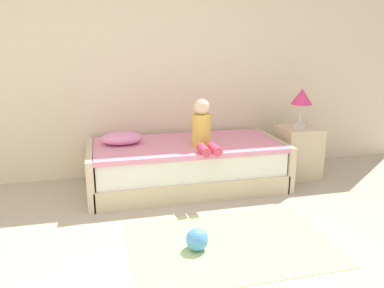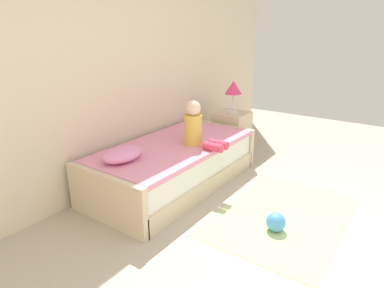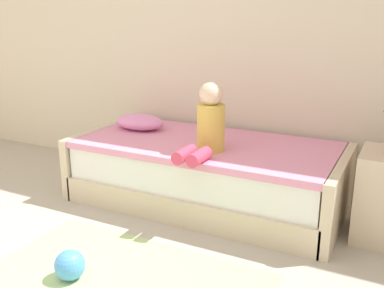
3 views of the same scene
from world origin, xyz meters
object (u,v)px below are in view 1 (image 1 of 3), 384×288
object	(u,v)px
bed	(187,165)
pillow	(122,138)
table_lamp	(302,98)
child_figure	(203,128)
toy_ball	(197,239)
nightstand	(298,152)

from	to	relation	value
bed	pillow	xyz separation A→B (m)	(-0.68, 0.10, 0.32)
table_lamp	pillow	distance (m)	2.07
bed	child_figure	bearing A→B (deg)	-62.94
child_figure	table_lamp	bearing A→B (deg)	10.24
toy_ball	bed	bearing A→B (deg)	80.32
nightstand	toy_ball	world-z (taller)	nightstand
bed	pillow	size ratio (longest dim) A/B	4.80
nightstand	child_figure	size ratio (longest dim) A/B	1.18
table_lamp	toy_ball	bearing A→B (deg)	-139.91
bed	table_lamp	xyz separation A→B (m)	(1.35, -0.01, 0.69)
nightstand	table_lamp	size ratio (longest dim) A/B	1.33
nightstand	toy_ball	size ratio (longest dim) A/B	3.40
bed	child_figure	xyz separation A→B (m)	(0.12, -0.23, 0.46)
child_figure	pillow	distance (m)	0.88
bed	table_lamp	size ratio (longest dim) A/B	4.69
pillow	bed	bearing A→B (deg)	-8.32
table_lamp	child_figure	world-z (taller)	table_lamp
toy_ball	table_lamp	bearing A→B (deg)	40.09
nightstand	table_lamp	xyz separation A→B (m)	(0.00, 0.00, 0.64)
bed	nightstand	world-z (taller)	nightstand
bed	table_lamp	distance (m)	1.52
pillow	table_lamp	bearing A→B (deg)	-2.97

